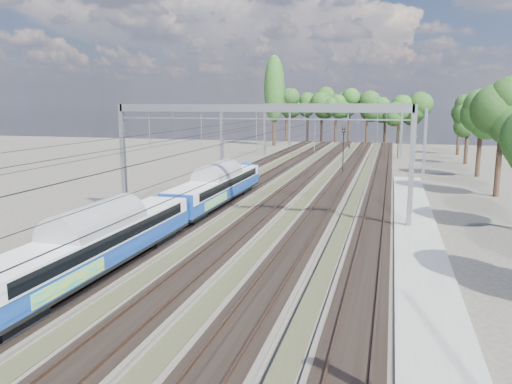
% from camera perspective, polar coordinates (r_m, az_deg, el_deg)
% --- Properties ---
extents(track_bed, '(21.00, 130.00, 0.34)m').
position_cam_1_polar(track_bed, '(53.70, 4.23, 0.48)').
color(track_bed, '#47423A').
rests_on(track_bed, ground).
extents(platform, '(3.00, 70.00, 0.30)m').
position_cam_1_polar(platform, '(28.50, 18.59, -8.68)').
color(platform, gray).
rests_on(platform, ground).
extents(catenary, '(25.65, 130.00, 9.00)m').
position_cam_1_polar(catenary, '(60.52, 6.03, 7.55)').
color(catenary, gray).
rests_on(catenary, ground).
extents(tree_belt, '(40.19, 100.58, 12.24)m').
position_cam_1_polar(tree_belt, '(102.20, 13.01, 9.60)').
color(tree_belt, black).
rests_on(tree_belt, ground).
extents(poplar, '(4.40, 4.40, 19.04)m').
position_cam_1_polar(poplar, '(107.85, 2.11, 11.63)').
color(poplar, black).
rests_on(poplar, ground).
extents(emu_train, '(2.66, 56.28, 3.88)m').
position_cam_1_polar(emu_train, '(26.83, -18.28, -5.07)').
color(emu_train, black).
rests_on(emu_train, ground).
extents(worker, '(0.57, 0.72, 1.73)m').
position_cam_1_polar(worker, '(101.62, 10.63, 5.33)').
color(worker, black).
rests_on(worker, ground).
extents(signal_near, '(0.41, 0.37, 6.06)m').
position_cam_1_polar(signal_near, '(65.96, 9.96, 5.43)').
color(signal_near, black).
rests_on(signal_near, ground).
extents(signal_far, '(0.34, 0.31, 5.27)m').
position_cam_1_polar(signal_far, '(86.97, 15.96, 5.97)').
color(signal_far, black).
rests_on(signal_far, ground).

